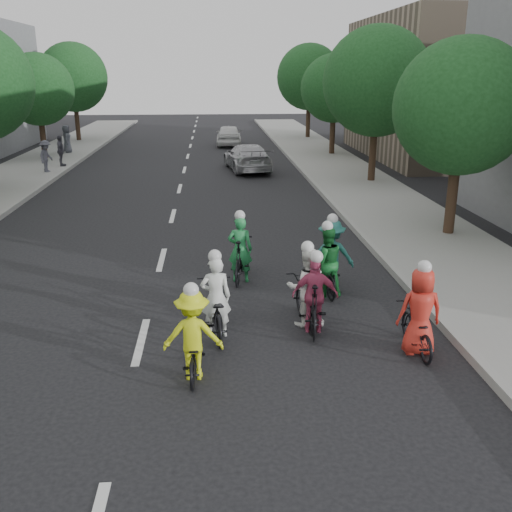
{
  "coord_description": "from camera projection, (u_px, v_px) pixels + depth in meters",
  "views": [
    {
      "loc": [
        1.45,
        -10.11,
        4.99
      ],
      "look_at": [
        2.39,
        2.08,
        1.0
      ],
      "focal_mm": 40.0,
      "sensor_mm": 36.0,
      "label": 1
    }
  ],
  "objects": [
    {
      "name": "sidewalk_right",
      "position": [
        390.0,
        210.0,
        21.07
      ],
      "size": [
        4.0,
        80.0,
        0.15
      ],
      "primitive_type": "cube",
      "color": "gray",
      "rests_on": "ground"
    },
    {
      "name": "tree_r_0",
      "position": [
        462.0,
        107.0,
        16.7
      ],
      "size": [
        4.0,
        4.0,
        5.97
      ],
      "color": "black",
      "rests_on": "ground"
    },
    {
      "name": "spectator_2",
      "position": [
        67.0,
        139.0,
        34.99
      ],
      "size": [
        0.59,
        0.85,
        1.65
      ],
      "primitive_type": "imported",
      "rotation": [
        0.0,
        0.0,
        1.65
      ],
      "color": "#525460",
      "rests_on": "sidewalk_left"
    },
    {
      "name": "cyclist_3",
      "position": [
        314.0,
        301.0,
        11.32
      ],
      "size": [
        0.96,
        1.82,
        1.7
      ],
      "rotation": [
        0.0,
        0.0,
        2.99
      ],
      "color": "black",
      "rests_on": "ground"
    },
    {
      "name": "follow_car_lead",
      "position": [
        247.0,
        157.0,
        29.56
      ],
      "size": [
        2.57,
        4.97,
        1.38
      ],
      "primitive_type": "imported",
      "rotation": [
        0.0,
        0.0,
        3.28
      ],
      "color": "#A5A6AA",
      "rests_on": "ground"
    },
    {
      "name": "ground",
      "position": [
        141.0,
        341.0,
        11.03
      ],
      "size": [
        120.0,
        120.0,
        0.0
      ],
      "primitive_type": "plane",
      "color": "black",
      "rests_on": "ground"
    },
    {
      "name": "cyclist_4",
      "position": [
        418.0,
        320.0,
        10.45
      ],
      "size": [
        0.81,
        1.61,
        1.81
      ],
      "rotation": [
        0.0,
        0.0,
        3.13
      ],
      "color": "black",
      "rests_on": "ground"
    },
    {
      "name": "cyclist_0",
      "position": [
        216.0,
        306.0,
        11.17
      ],
      "size": [
        0.79,
        1.96,
        1.78
      ],
      "rotation": [
        0.0,
        0.0,
        3.2
      ],
      "color": "black",
      "rests_on": "ground"
    },
    {
      "name": "cyclist_1",
      "position": [
        325.0,
        267.0,
        13.13
      ],
      "size": [
        0.86,
        1.61,
        1.79
      ],
      "rotation": [
        0.0,
        0.0,
        3.26
      ],
      "color": "black",
      "rests_on": "ground"
    },
    {
      "name": "cyclist_7",
      "position": [
        330.0,
        260.0,
        13.44
      ],
      "size": [
        1.13,
        1.63,
        1.87
      ],
      "rotation": [
        0.0,
        0.0,
        3.1
      ],
      "color": "black",
      "rests_on": "ground"
    },
    {
      "name": "spectator_1",
      "position": [
        61.0,
        151.0,
        30.0
      ],
      "size": [
        0.49,
        0.99,
        1.62
      ],
      "primitive_type": "imported",
      "rotation": [
        0.0,
        0.0,
        1.68
      ],
      "color": "#514F5C",
      "rests_on": "sidewalk_left"
    },
    {
      "name": "tree_l_4",
      "position": [
        38.0,
        90.0,
        31.94
      ],
      "size": [
        4.0,
        4.0,
        5.97
      ],
      "color": "black",
      "rests_on": "ground"
    },
    {
      "name": "spectator_0",
      "position": [
        46.0,
        156.0,
        28.29
      ],
      "size": [
        0.78,
        1.11,
        1.56
      ],
      "primitive_type": "imported",
      "rotation": [
        0.0,
        0.0,
        1.35
      ],
      "color": "#525260",
      "rests_on": "sidewalk_left"
    },
    {
      "name": "curb_right",
      "position": [
        338.0,
        210.0,
        20.92
      ],
      "size": [
        0.18,
        80.0,
        0.18
      ],
      "primitive_type": "cube",
      "color": "#999993",
      "rests_on": "ground"
    },
    {
      "name": "bldg_se",
      "position": [
        456.0,
        88.0,
        33.71
      ],
      "size": [
        10.0,
        14.0,
        8.0
      ],
      "primitive_type": "cube",
      "color": "gray",
      "rests_on": "ground"
    },
    {
      "name": "cyclist_2",
      "position": [
        193.0,
        342.0,
        9.59
      ],
      "size": [
        1.04,
        1.54,
        1.72
      ],
      "rotation": [
        0.0,
        0.0,
        3.1
      ],
      "color": "black",
      "rests_on": "ground"
    },
    {
      "name": "tree_l_5",
      "position": [
        73.0,
        77.0,
        40.3
      ],
      "size": [
        4.8,
        4.8,
        6.93
      ],
      "color": "black",
      "rests_on": "ground"
    },
    {
      "name": "follow_car_trail",
      "position": [
        229.0,
        135.0,
        39.49
      ],
      "size": [
        1.82,
        4.24,
        1.43
      ],
      "primitive_type": "imported",
      "rotation": [
        0.0,
        0.0,
        3.11
      ],
      "color": "white",
      "rests_on": "ground"
    },
    {
      "name": "tree_r_3",
      "position": [
        309.0,
        77.0,
        42.12
      ],
      "size": [
        4.8,
        4.8,
        6.93
      ],
      "color": "black",
      "rests_on": "ground"
    },
    {
      "name": "cyclist_6",
      "position": [
        306.0,
        295.0,
        11.61
      ],
      "size": [
        0.83,
        1.82,
        1.8
      ],
      "rotation": [
        0.0,
        0.0,
        3.2
      ],
      "color": "black",
      "rests_on": "ground"
    },
    {
      "name": "tree_r_1",
      "position": [
        377.0,
        82.0,
        25.06
      ],
      "size": [
        4.8,
        4.8,
        6.93
      ],
      "color": "black",
      "rests_on": "ground"
    },
    {
      "name": "cyclist_5",
      "position": [
        240.0,
        256.0,
        14.05
      ],
      "size": [
        0.81,
        1.89,
        1.8
      ],
      "rotation": [
        0.0,
        0.0,
        2.98
      ],
      "color": "black",
      "rests_on": "ground"
    },
    {
      "name": "tree_r_2",
      "position": [
        334.0,
        88.0,
        33.76
      ],
      "size": [
        4.0,
        4.0,
        5.97
      ],
      "color": "black",
      "rests_on": "ground"
    }
  ]
}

